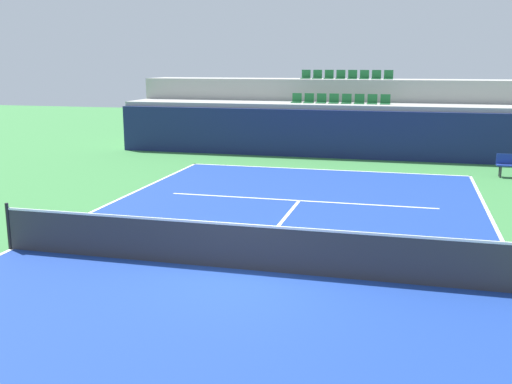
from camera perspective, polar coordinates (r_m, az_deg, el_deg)
ground_plane at (r=12.36m, az=-1.29°, el=-7.43°), size 80.00×80.00×0.00m
court_surface at (r=12.36m, az=-1.29°, el=-7.40°), size 11.00×24.00×0.01m
baseline_far at (r=23.73m, az=6.58°, el=2.13°), size 11.00×0.10×0.00m
sideline_left at (r=14.73m, az=-22.23°, el=-5.04°), size 0.10×24.00×0.00m
service_line_far at (r=18.36m, az=4.15°, el=-0.83°), size 8.26×0.10×0.00m
centre_service_line at (r=15.32m, az=1.97°, el=-3.46°), size 0.10×6.40×0.00m
back_wall at (r=26.63m, az=7.58°, el=5.48°), size 20.29×0.30×2.11m
stands_tier_lower at (r=27.95m, az=7.93°, el=6.00°), size 20.29×2.40×2.31m
stands_tier_upper at (r=30.28m, az=8.50°, el=7.45°), size 20.29×2.40×3.35m
seating_row_lower at (r=27.94m, az=8.03°, el=8.63°), size 4.49×0.44×0.44m
seating_row_upper at (r=30.28m, az=8.63°, el=10.86°), size 4.49×0.44×0.44m
tennis_net at (r=12.20m, az=-1.31°, el=-5.18°), size 11.08×0.08×1.07m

